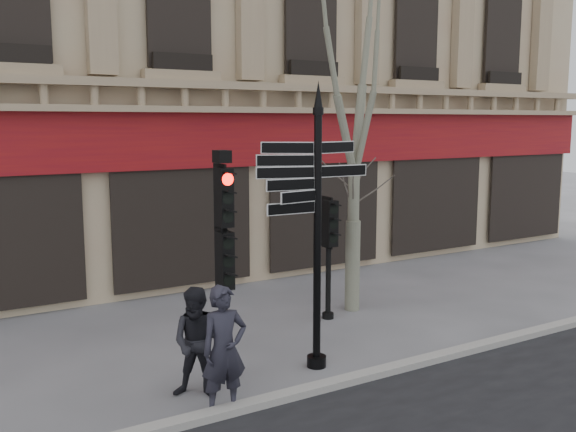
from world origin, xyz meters
The scene contains 8 objects.
ground centered at (0.00, 0.00, 0.00)m, with size 80.00×80.00×0.00m, color #58575C.
kerb centered at (0.00, -1.40, 0.06)m, with size 80.00×0.25×0.12m, color gray.
fingerpost centered at (0.11, -0.55, 3.13)m, with size 2.31×2.31×4.66m.
traffic_signal_main centered at (-1.39, -0.19, 2.27)m, with size 0.40×0.29×3.60m.
traffic_signal_secondary centered at (1.77, 1.52, 1.72)m, with size 0.44×0.33×2.47m.
plane_tree centered at (2.57, 1.76, 5.27)m, with size 2.83×2.83×7.51m.
pedestrian_a centered at (-1.92, -1.30, 0.91)m, with size 0.66×0.44×1.82m, color #21202A.
pedestrian_b centered at (-2.02, -0.62, 0.83)m, with size 0.80×0.63×1.65m, color black.
Camera 1 is at (-5.55, -9.00, 4.04)m, focal length 40.00 mm.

